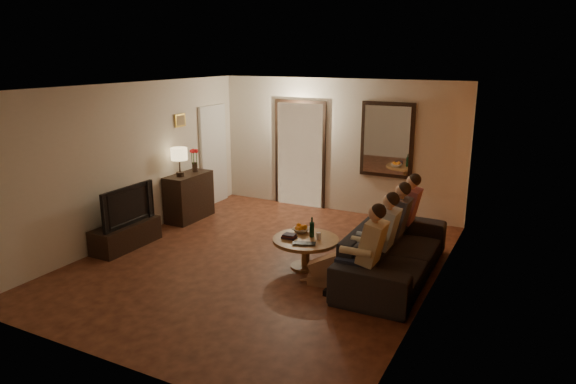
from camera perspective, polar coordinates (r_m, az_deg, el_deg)
The scene contains 33 objects.
floor at distance 7.88m, azimuth -2.97°, elevation -7.64°, with size 5.00×6.00×0.01m, color #3B1910.
ceiling at distance 7.28m, azimuth -3.25°, elevation 11.59°, with size 5.00×6.00×0.01m, color white.
back_wall at distance 10.12m, azimuth 5.51°, elevation 5.11°, with size 5.00×0.02×2.60m, color beige.
front_wall at distance 5.22m, azimuth -19.98°, elevation -5.35°, with size 5.00×0.02×2.60m, color beige.
left_wall at distance 8.97m, azimuth -17.06°, elevation 3.23°, with size 0.02×6.00×2.60m, color beige.
right_wall at distance 6.61m, azimuth 15.98°, elevation -0.78°, with size 0.02×6.00×2.60m, color beige.
orange_accent at distance 6.61m, azimuth 15.89°, elevation -0.77°, with size 0.01×6.00×2.60m, color orange.
kitchen_doorway at distance 10.47m, azimuth 1.35°, elevation 4.12°, with size 1.00×0.06×2.10m, color #FFE0A5.
door_trim at distance 10.46m, azimuth 1.33°, elevation 4.11°, with size 1.12×0.04×2.22m, color black.
fridge_glimpse at distance 10.40m, azimuth 2.60°, elevation 3.19°, with size 0.45×0.03×1.70m, color silver.
mirror_frame at distance 9.73m, azimuth 10.94°, elevation 5.70°, with size 1.00×0.05×1.40m, color black.
mirror_glass at distance 9.70m, azimuth 10.89°, elevation 5.68°, with size 0.86×0.02×1.26m, color white.
white_door at distance 10.73m, azimuth -8.28°, elevation 4.07°, with size 0.06×0.85×2.04m, color white.
framed_art at distance 9.82m, azimuth -11.90°, elevation 7.80°, with size 0.03×0.28×0.24m, color #B28C33.
art_canvas at distance 9.81m, azimuth -11.83°, elevation 7.80°, with size 0.01×0.22×0.18m, color brown.
dresser at distance 9.86m, azimuth -10.94°, elevation -0.50°, with size 0.45×0.98×0.88m, color black.
table_lamp at distance 9.53m, azimuth -11.96°, elevation 3.28°, with size 0.30×0.30×0.54m, color beige, non-canonical shape.
flower_vase at distance 9.88m, azimuth -10.35°, elevation 3.48°, with size 0.14×0.14×0.44m, color red, non-canonical shape.
tv_stand at distance 8.75m, azimuth -17.56°, elevation -4.60°, with size 0.45×1.19×0.40m, color black.
tv at distance 8.60m, azimuth -17.82°, elevation -1.38°, with size 0.14×1.09×0.63m, color black.
sofa at distance 7.38m, azimuth 11.69°, elevation -6.46°, with size 1.00×2.55×0.74m, color black.
person_a at distance 6.51m, azimuth 8.76°, elevation -7.11°, with size 0.60×0.40×1.20m, color tan, non-canonical shape.
person_b at distance 7.05m, azimuth 10.34°, elevation -5.43°, with size 0.60×0.40×1.20m, color tan, non-canonical shape.
person_c at distance 7.59m, azimuth 11.68°, elevation -3.99°, with size 0.60×0.40×1.20m, color tan, non-canonical shape.
person_d at distance 8.15m, azimuth 12.83°, elevation -2.74°, with size 0.60×0.40×1.20m, color tan, non-canonical shape.
dog at distance 6.99m, azimuth 4.29°, elevation -8.21°, with size 0.56×0.24×0.56m, color #956645, non-canonical shape.
coffee_table at distance 7.57m, azimuth 1.97°, elevation -6.77°, with size 0.97×0.97×0.45m, color brown.
bowl at distance 7.74m, azimuth 1.48°, elevation -4.24°, with size 0.26×0.26×0.06m, color white.
oranges at distance 7.71m, azimuth 1.48°, elevation -3.76°, with size 0.20×0.20×0.08m, color orange, non-canonical shape.
wine_bottle at distance 7.50m, azimuth 2.67°, elevation -3.88°, with size 0.07×0.07×0.31m, color black, non-canonical shape.
wine_glass at distance 7.44m, azimuth 3.41°, elevation -4.90°, with size 0.06×0.06×0.10m, color silver.
book_stack at distance 7.48m, azimuth 0.13°, elevation -4.89°, with size 0.20×0.15×0.07m, color black, non-canonical shape.
laptop at distance 7.21m, azimuth 1.75°, elevation -5.88°, with size 0.33×0.21×0.03m, color black.
Camera 1 is at (3.68, -6.27, 3.04)m, focal length 32.00 mm.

